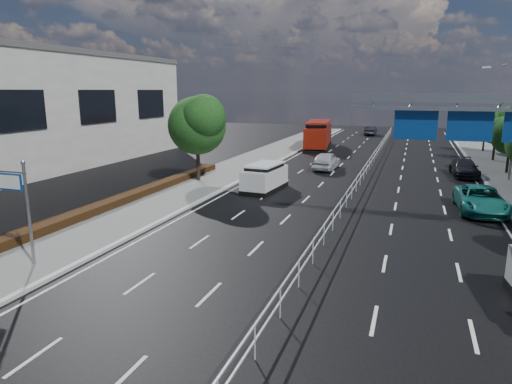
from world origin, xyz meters
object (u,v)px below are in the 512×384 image
(toilet_sign, at_px, (18,195))
(overhead_gantry, at_px, (488,120))
(red_bus, at_px, (318,134))
(near_car_silver, at_px, (326,161))
(near_car_dark, at_px, (371,131))
(white_minivan, at_px, (265,177))
(parked_car_dark, at_px, (464,168))
(parked_car_teal, at_px, (481,200))

(toilet_sign, xyz_separation_m, overhead_gantry, (17.69, 10.05, 2.66))
(overhead_gantry, relative_size, red_bus, 0.91)
(toilet_sign, height_order, near_car_silver, toilet_sign)
(overhead_gantry, xyz_separation_m, near_car_dark, (-9.68, 50.91, -4.89))
(near_car_silver, bearing_deg, toilet_sign, 77.43)
(red_bus, distance_m, near_car_silver, 15.76)
(toilet_sign, xyz_separation_m, white_minivan, (4.77, 16.68, -1.99))
(toilet_sign, distance_m, red_bus, 42.26)
(near_car_dark, distance_m, parked_car_dark, 35.27)
(white_minivan, bearing_deg, red_bus, 97.81)
(toilet_sign, xyz_separation_m, parked_car_teal, (18.45, 15.22, -2.20))
(toilet_sign, height_order, parked_car_dark, toilet_sign)
(overhead_gantry, bearing_deg, parked_car_dark, 86.81)
(near_car_dark, relative_size, parked_car_dark, 0.91)
(near_car_dark, bearing_deg, near_car_silver, 90.33)
(overhead_gantry, height_order, parked_car_dark, overhead_gantry)
(toilet_sign, xyz_separation_m, near_car_dark, (8.02, 60.96, -2.23))
(overhead_gantry, height_order, red_bus, overhead_gantry)
(white_minivan, bearing_deg, overhead_gantry, -22.31)
(near_car_silver, relative_size, parked_car_teal, 0.86)
(near_car_silver, bearing_deg, near_car_dark, -88.63)
(red_bus, bearing_deg, near_car_silver, -82.96)
(parked_car_teal, bearing_deg, near_car_silver, 130.83)
(toilet_sign, bearing_deg, white_minivan, 74.03)
(toilet_sign, bearing_deg, near_car_dark, 82.51)
(near_car_silver, distance_m, near_car_dark, 34.13)
(toilet_sign, distance_m, near_car_dark, 61.53)
(toilet_sign, height_order, red_bus, toilet_sign)
(parked_car_dark, bearing_deg, parked_car_teal, -95.03)
(white_minivan, xyz_separation_m, parked_car_teal, (13.68, -1.46, -0.21))
(near_car_silver, relative_size, near_car_dark, 1.07)
(red_bus, relative_size, near_car_dark, 2.60)
(toilet_sign, height_order, near_car_dark, toilet_sign)
(overhead_gantry, xyz_separation_m, parked_car_dark, (0.96, 17.29, -4.92))
(red_bus, distance_m, near_car_dark, 19.43)
(near_car_silver, bearing_deg, parked_car_teal, 136.47)
(parked_car_teal, bearing_deg, near_car_dark, 99.82)
(parked_car_dark, bearing_deg, near_car_silver, 178.45)
(overhead_gantry, relative_size, parked_car_teal, 1.90)
(overhead_gantry, height_order, parked_car_teal, overhead_gantry)
(red_bus, relative_size, parked_car_dark, 2.38)
(toilet_sign, relative_size, near_car_dark, 1.00)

